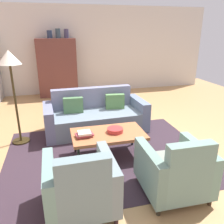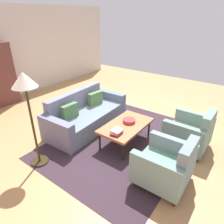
{
  "view_description": "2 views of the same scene",
  "coord_description": "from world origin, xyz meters",
  "px_view_note": "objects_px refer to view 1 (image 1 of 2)",
  "views": [
    {
      "loc": [
        -1.15,
        -3.78,
        2.04
      ],
      "look_at": [
        -0.2,
        -0.09,
        0.67
      ],
      "focal_mm": 36.69,
      "sensor_mm": 36.0,
      "label": 1
    },
    {
      "loc": [
        -3.45,
        -2.36,
        2.51
      ],
      "look_at": [
        -0.57,
        -0.23,
        0.75
      ],
      "focal_mm": 32.15,
      "sensor_mm": 36.0,
      "label": 2
    }
  ],
  "objects_px": {
    "armchair_right": "(176,172)",
    "fruit_bowl": "(115,130)",
    "floor_lamp": "(10,67)",
    "couch": "(95,116)",
    "cabinet": "(57,68)",
    "vase_round": "(58,33)",
    "vase_tall": "(50,34)",
    "vase_small": "(66,34)",
    "armchair_left": "(81,188)",
    "coffee_table": "(108,135)",
    "book_stack": "(84,134)"
  },
  "relations": [
    {
      "from": "armchair_right",
      "to": "fruit_bowl",
      "type": "height_order",
      "value": "armchair_right"
    },
    {
      "from": "armchair_right",
      "to": "floor_lamp",
      "type": "xyz_separation_m",
      "value": [
        -2.11,
        2.1,
        1.1
      ]
    },
    {
      "from": "couch",
      "to": "cabinet",
      "type": "distance_m",
      "value": 3.12
    },
    {
      "from": "vase_round",
      "to": "couch",
      "type": "bearing_deg",
      "value": -79.5
    },
    {
      "from": "fruit_bowl",
      "to": "vase_tall",
      "type": "xyz_separation_m",
      "value": [
        -0.93,
        4.17,
        1.44
      ]
    },
    {
      "from": "armchair_right",
      "to": "vase_small",
      "type": "bearing_deg",
      "value": 100.63
    },
    {
      "from": "armchair_right",
      "to": "cabinet",
      "type": "height_order",
      "value": "cabinet"
    },
    {
      "from": "armchair_left",
      "to": "fruit_bowl",
      "type": "relative_size",
      "value": 3.3
    },
    {
      "from": "fruit_bowl",
      "to": "vase_tall",
      "type": "height_order",
      "value": "vase_tall"
    },
    {
      "from": "armchair_right",
      "to": "floor_lamp",
      "type": "relative_size",
      "value": 0.51
    },
    {
      "from": "coffee_table",
      "to": "vase_tall",
      "type": "height_order",
      "value": "vase_tall"
    },
    {
      "from": "cabinet",
      "to": "vase_tall",
      "type": "height_order",
      "value": "vase_tall"
    },
    {
      "from": "armchair_left",
      "to": "vase_small",
      "type": "bearing_deg",
      "value": 86.21
    },
    {
      "from": "vase_round",
      "to": "book_stack",
      "type": "bearing_deg",
      "value": -87.87
    },
    {
      "from": "vase_round",
      "to": "coffee_table",
      "type": "bearing_deg",
      "value": -82.4
    },
    {
      "from": "couch",
      "to": "coffee_table",
      "type": "distance_m",
      "value": 1.19
    },
    {
      "from": "couch",
      "to": "armchair_right",
      "type": "bearing_deg",
      "value": 101.92
    },
    {
      "from": "coffee_table",
      "to": "armchair_right",
      "type": "distance_m",
      "value": 1.31
    },
    {
      "from": "cabinet",
      "to": "vase_small",
      "type": "distance_m",
      "value": 1.09
    },
    {
      "from": "armchair_right",
      "to": "vase_tall",
      "type": "height_order",
      "value": "vase_tall"
    },
    {
      "from": "armchair_left",
      "to": "vase_tall",
      "type": "xyz_separation_m",
      "value": [
        -0.21,
        5.34,
        1.57
      ]
    },
    {
      "from": "book_stack",
      "to": "vase_round",
      "type": "height_order",
      "value": "vase_round"
    },
    {
      "from": "cabinet",
      "to": "vase_tall",
      "type": "distance_m",
      "value": 1.03
    },
    {
      "from": "armchair_left",
      "to": "cabinet",
      "type": "height_order",
      "value": "cabinet"
    },
    {
      "from": "vase_tall",
      "to": "vase_small",
      "type": "xyz_separation_m",
      "value": [
        0.5,
        0.0,
        0.02
      ]
    },
    {
      "from": "armchair_right",
      "to": "vase_tall",
      "type": "distance_m",
      "value": 5.74
    },
    {
      "from": "vase_tall",
      "to": "vase_small",
      "type": "distance_m",
      "value": 0.5
    },
    {
      "from": "fruit_bowl",
      "to": "book_stack",
      "type": "xyz_separation_m",
      "value": [
        -0.52,
        -0.05,
        0.01
      ]
    },
    {
      "from": "armchair_right",
      "to": "coffee_table",
      "type": "bearing_deg",
      "value": 118.18
    },
    {
      "from": "armchair_right",
      "to": "vase_round",
      "type": "height_order",
      "value": "vase_round"
    },
    {
      "from": "couch",
      "to": "fruit_bowl",
      "type": "bearing_deg",
      "value": 93.43
    },
    {
      "from": "coffee_table",
      "to": "vase_round",
      "type": "distance_m",
      "value": 4.48
    },
    {
      "from": "coffee_table",
      "to": "floor_lamp",
      "type": "relative_size",
      "value": 0.7
    },
    {
      "from": "vase_tall",
      "to": "floor_lamp",
      "type": "xyz_separation_m",
      "value": [
        -0.7,
        -3.23,
        -0.47
      ]
    },
    {
      "from": "armchair_right",
      "to": "vase_small",
      "type": "distance_m",
      "value": 5.64
    },
    {
      "from": "armchair_left",
      "to": "vase_small",
      "type": "height_order",
      "value": "vase_small"
    },
    {
      "from": "armchair_left",
      "to": "vase_tall",
      "type": "height_order",
      "value": "vase_tall"
    },
    {
      "from": "couch",
      "to": "vase_round",
      "type": "height_order",
      "value": "vase_round"
    },
    {
      "from": "vase_round",
      "to": "vase_small",
      "type": "xyz_separation_m",
      "value": [
        0.25,
        0.0,
        -0.0
      ]
    },
    {
      "from": "coffee_table",
      "to": "book_stack",
      "type": "distance_m",
      "value": 0.41
    },
    {
      "from": "couch",
      "to": "fruit_bowl",
      "type": "distance_m",
      "value": 1.21
    },
    {
      "from": "book_stack",
      "to": "floor_lamp",
      "type": "relative_size",
      "value": 0.17
    },
    {
      "from": "couch",
      "to": "book_stack",
      "type": "relative_size",
      "value": 7.3
    },
    {
      "from": "fruit_bowl",
      "to": "vase_round",
      "type": "xyz_separation_m",
      "value": [
        -0.68,
        4.17,
        1.47
      ]
    },
    {
      "from": "cabinet",
      "to": "vase_small",
      "type": "bearing_deg",
      "value": -0.77
    },
    {
      "from": "couch",
      "to": "coffee_table",
      "type": "xyz_separation_m",
      "value": [
        0.0,
        -1.19,
        0.11
      ]
    },
    {
      "from": "coffee_table",
      "to": "armchair_left",
      "type": "xyz_separation_m",
      "value": [
        -0.6,
        -1.17,
        -0.06
      ]
    },
    {
      "from": "coffee_table",
      "to": "book_stack",
      "type": "xyz_separation_m",
      "value": [
        -0.4,
        -0.05,
        0.08
      ]
    },
    {
      "from": "vase_tall",
      "to": "coffee_table",
      "type": "bearing_deg",
      "value": -79.05
    },
    {
      "from": "coffee_table",
      "to": "vase_tall",
      "type": "xyz_separation_m",
      "value": [
        -0.81,
        4.17,
        1.52
      ]
    }
  ]
}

